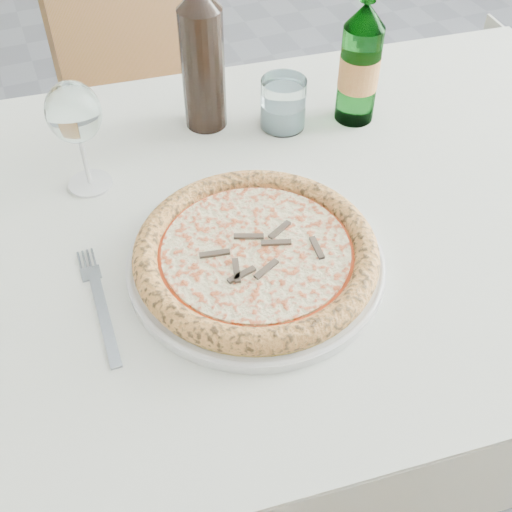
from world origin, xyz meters
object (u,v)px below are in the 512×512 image
at_px(pizza, 256,253).
at_px(wine_glass, 74,115).
at_px(beer_bottle, 360,63).
at_px(wine_bottle, 202,57).
at_px(tumbler, 283,107).
at_px(dining_table, 232,262).
at_px(chair_far, 151,87).
at_px(plate, 256,262).

xyz_separation_m(pizza, wine_glass, (-0.17, 0.25, 0.10)).
relative_size(beer_bottle, wine_bottle, 0.89).
bearing_deg(tumbler, wine_glass, -174.02).
xyz_separation_m(wine_glass, tumbler, (0.34, 0.04, -0.09)).
relative_size(pizza, wine_bottle, 1.13).
bearing_deg(beer_bottle, pizza, -137.26).
bearing_deg(beer_bottle, dining_table, -150.04).
relative_size(wine_glass, wine_bottle, 0.61).
height_order(chair_far, plate, chair_far).
xyz_separation_m(dining_table, beer_bottle, (0.29, 0.17, 0.19)).
bearing_deg(tumbler, chair_far, 99.93).
height_order(pizza, wine_bottle, wine_bottle).
xyz_separation_m(plate, pizza, (-0.00, -0.00, 0.02)).
bearing_deg(wine_bottle, beer_bottle, -17.99).
bearing_deg(pizza, chair_far, 85.72).
height_order(plate, pizza, pizza).
bearing_deg(dining_table, plate, -90.00).
height_order(wine_glass, beer_bottle, beer_bottle).
relative_size(plate, beer_bottle, 1.35).
bearing_deg(wine_bottle, wine_glass, -157.60).
distance_m(pizza, tumbler, 0.33).
distance_m(dining_table, plate, 0.14).
distance_m(chair_far, plate, 0.89).
distance_m(dining_table, tumbler, 0.28).
relative_size(chair_far, tumbler, 10.97).
bearing_deg(dining_table, wine_glass, 138.02).
xyz_separation_m(tumbler, beer_bottle, (0.12, -0.02, 0.07)).
relative_size(plate, wine_glass, 1.98).
bearing_deg(wine_bottle, chair_far, 88.06).
bearing_deg(pizza, wine_glass, 123.98).
xyz_separation_m(chair_far, tumbler, (0.10, -0.57, 0.26)).
bearing_deg(tumbler, beer_bottle, -10.76).
bearing_deg(wine_glass, wine_bottle, 22.40).
height_order(plate, wine_glass, wine_glass).
bearing_deg(chair_far, tumbler, -80.07).
relative_size(plate, tumbler, 4.06).
relative_size(chair_far, wine_bottle, 3.24).
xyz_separation_m(plate, beer_bottle, (0.29, 0.27, 0.09)).
relative_size(tumbler, beer_bottle, 0.33).
height_order(dining_table, beer_bottle, beer_bottle).
height_order(chair_far, beer_bottle, beer_bottle).
relative_size(chair_far, wine_glass, 5.34).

